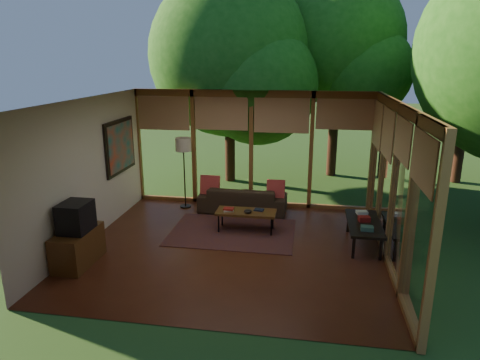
% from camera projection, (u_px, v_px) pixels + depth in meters
% --- Properties ---
extents(floor, '(5.50, 5.50, 0.00)m').
position_uv_depth(floor, '(232.00, 248.00, 7.92)').
color(floor, '#572817').
rests_on(floor, ground).
extents(ceiling, '(5.50, 5.50, 0.00)m').
position_uv_depth(ceiling, '(231.00, 101.00, 7.18)').
color(ceiling, silver).
rests_on(ceiling, ground).
extents(wall_left, '(0.04, 5.00, 2.70)m').
position_uv_depth(wall_left, '(87.00, 171.00, 7.98)').
color(wall_left, silver).
rests_on(wall_left, ground).
extents(wall_front, '(5.50, 0.04, 2.70)m').
position_uv_depth(wall_front, '(195.00, 233.00, 5.18)').
color(wall_front, silver).
rests_on(wall_front, ground).
extents(window_wall_back, '(5.50, 0.12, 2.70)m').
position_uv_depth(window_wall_back, '(251.00, 149.00, 9.92)').
color(window_wall_back, '#915D2D').
rests_on(window_wall_back, ground).
extents(window_wall_right, '(0.12, 5.00, 2.70)m').
position_uv_depth(window_wall_right, '(394.00, 185.00, 7.12)').
color(window_wall_right, '#915D2D').
rests_on(window_wall_right, ground).
extents(tree_nw, '(4.32, 4.32, 5.62)m').
position_uv_depth(tree_nw, '(230.00, 56.00, 11.43)').
color(tree_nw, '#391F14').
rests_on(tree_nw, ground).
extents(tree_ne, '(3.59, 3.59, 5.66)m').
position_uv_depth(tree_ne, '(339.00, 41.00, 11.89)').
color(tree_ne, '#391F14').
rests_on(tree_ne, ground).
extents(tree_far, '(3.09, 3.09, 4.97)m').
position_uv_depth(tree_far, '(473.00, 57.00, 11.22)').
color(tree_far, '#391F14').
rests_on(tree_far, ground).
extents(rug, '(2.47, 1.75, 0.01)m').
position_uv_depth(rug, '(232.00, 232.00, 8.62)').
color(rug, brown).
rests_on(rug, floor).
extents(sofa, '(1.98, 0.79, 0.58)m').
position_uv_depth(sofa, '(243.00, 199.00, 9.75)').
color(sofa, '#332519').
rests_on(sofa, floor).
extents(pillow_left, '(0.43, 0.23, 0.45)m').
position_uv_depth(pillow_left, '(210.00, 185.00, 9.74)').
color(pillow_left, '#9C0E12').
rests_on(pillow_left, sofa).
extents(pillow_right, '(0.40, 0.21, 0.42)m').
position_uv_depth(pillow_right, '(276.00, 189.00, 9.51)').
color(pillow_right, '#9C0E12').
rests_on(pillow_right, sofa).
extents(ct_book_lower, '(0.23, 0.19, 0.03)m').
position_uv_depth(ct_book_lower, '(229.00, 210.00, 8.59)').
color(ct_book_lower, beige).
rests_on(ct_book_lower, coffee_table).
extents(ct_book_upper, '(0.20, 0.15, 0.03)m').
position_uv_depth(ct_book_upper, '(229.00, 209.00, 8.58)').
color(ct_book_upper, maroon).
rests_on(ct_book_upper, coffee_table).
extents(ct_book_side, '(0.21, 0.17, 0.03)m').
position_uv_depth(ct_book_side, '(259.00, 210.00, 8.62)').
color(ct_book_side, black).
rests_on(ct_book_side, coffee_table).
extents(ct_bowl, '(0.16, 0.16, 0.07)m').
position_uv_depth(ct_bowl, '(248.00, 211.00, 8.48)').
color(ct_bowl, black).
rests_on(ct_bowl, coffee_table).
extents(media_cabinet, '(0.50, 1.00, 0.60)m').
position_uv_depth(media_cabinet, '(78.00, 247.00, 7.24)').
color(media_cabinet, brown).
rests_on(media_cabinet, floor).
extents(television, '(0.45, 0.55, 0.50)m').
position_uv_depth(television, '(76.00, 217.00, 7.09)').
color(television, black).
rests_on(television, media_cabinet).
extents(console_book_a, '(0.22, 0.17, 0.08)m').
position_uv_depth(console_book_a, '(367.00, 228.00, 7.54)').
color(console_book_a, '#386256').
rests_on(console_book_a, side_console).
extents(console_book_b, '(0.23, 0.18, 0.09)m').
position_uv_depth(console_book_b, '(364.00, 219.00, 7.97)').
color(console_book_b, maroon).
rests_on(console_book_b, side_console).
extents(console_book_c, '(0.24, 0.19, 0.06)m').
position_uv_depth(console_book_c, '(362.00, 212.00, 8.35)').
color(console_book_c, beige).
rests_on(console_book_c, side_console).
extents(floor_lamp, '(0.36, 0.36, 1.65)m').
position_uv_depth(floor_lamp, '(183.00, 149.00, 9.72)').
color(floor_lamp, black).
rests_on(floor_lamp, floor).
extents(coffee_table, '(1.20, 0.50, 0.43)m').
position_uv_depth(coffee_table, '(246.00, 213.00, 8.60)').
color(coffee_table, brown).
rests_on(coffee_table, floor).
extents(side_console, '(0.60, 1.40, 0.46)m').
position_uv_depth(side_console, '(364.00, 224.00, 7.94)').
color(side_console, black).
rests_on(side_console, floor).
extents(wall_painting, '(0.06, 1.35, 1.15)m').
position_uv_depth(wall_painting, '(120.00, 146.00, 9.24)').
color(wall_painting, black).
rests_on(wall_painting, wall_left).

